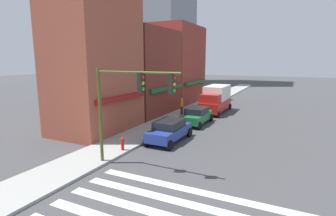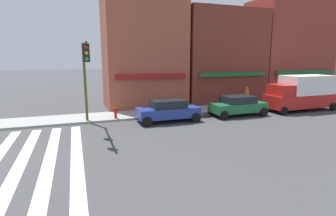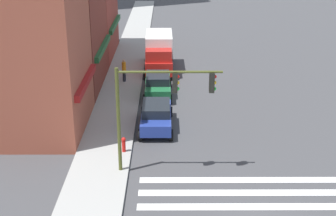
{
  "view_description": "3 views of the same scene",
  "coord_description": "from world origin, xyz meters",
  "px_view_note": "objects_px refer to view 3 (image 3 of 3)",
  "views": [
    {
      "loc": [
        -5.89,
        -3.41,
        5.9
      ],
      "look_at": [
        13.39,
        6.0,
        2.0
      ],
      "focal_mm": 28.0,
      "sensor_mm": 36.0,
      "label": 1
    },
    {
      "loc": [
        4.79,
        -12.61,
        4.53
      ],
      "look_at": [
        10.96,
        4.7,
        1.0
      ],
      "focal_mm": 28.0,
      "sensor_mm": 36.0,
      "label": 2
    },
    {
      "loc": [
        -15.37,
        4.07,
        11.79
      ],
      "look_at": [
        5.46,
        4.0,
        3.5
      ],
      "focal_mm": 50.0,
      "sensor_mm": 36.0,
      "label": 3
    }
  ],
  "objects_px": {
    "traffic_signal": "(158,98)",
    "pedestrian_orange_vest": "(124,70)",
    "fire_hydrant": "(124,144)",
    "box_truck_red": "(159,52)",
    "sedan_blue": "(156,115)",
    "sedan_green": "(158,84)"
  },
  "relations": [
    {
      "from": "sedan_blue",
      "to": "fire_hydrant",
      "type": "bearing_deg",
      "value": 154.07
    },
    {
      "from": "sedan_blue",
      "to": "fire_hydrant",
      "type": "distance_m",
      "value": 3.89
    },
    {
      "from": "sedan_blue",
      "to": "box_truck_red",
      "type": "xyz_separation_m",
      "value": [
        12.25,
        -0.0,
        0.75
      ]
    },
    {
      "from": "box_truck_red",
      "to": "pedestrian_orange_vest",
      "type": "height_order",
      "value": "box_truck_red"
    },
    {
      "from": "traffic_signal",
      "to": "pedestrian_orange_vest",
      "type": "relative_size",
      "value": 3.11
    },
    {
      "from": "traffic_signal",
      "to": "fire_hydrant",
      "type": "height_order",
      "value": "traffic_signal"
    },
    {
      "from": "box_truck_red",
      "to": "fire_hydrant",
      "type": "bearing_deg",
      "value": 173.18
    },
    {
      "from": "traffic_signal",
      "to": "sedan_blue",
      "type": "distance_m",
      "value": 6.36
    },
    {
      "from": "box_truck_red",
      "to": "fire_hydrant",
      "type": "relative_size",
      "value": 7.39
    },
    {
      "from": "box_truck_red",
      "to": "pedestrian_orange_vest",
      "type": "distance_m",
      "value": 4.53
    },
    {
      "from": "sedan_green",
      "to": "pedestrian_orange_vest",
      "type": "xyz_separation_m",
      "value": [
        2.76,
        2.69,
        0.23
      ]
    },
    {
      "from": "fire_hydrant",
      "to": "sedan_green",
      "type": "bearing_deg",
      "value": -10.28
    },
    {
      "from": "traffic_signal",
      "to": "box_truck_red",
      "type": "height_order",
      "value": "traffic_signal"
    },
    {
      "from": "sedan_blue",
      "to": "box_truck_red",
      "type": "height_order",
      "value": "box_truck_red"
    },
    {
      "from": "fire_hydrant",
      "to": "sedan_blue",
      "type": "bearing_deg",
      "value": -25.97
    },
    {
      "from": "traffic_signal",
      "to": "sedan_blue",
      "type": "height_order",
      "value": "traffic_signal"
    },
    {
      "from": "sedan_green",
      "to": "pedestrian_orange_vest",
      "type": "relative_size",
      "value": 2.5
    },
    {
      "from": "traffic_signal",
      "to": "fire_hydrant",
      "type": "distance_m",
      "value": 4.41
    },
    {
      "from": "traffic_signal",
      "to": "fire_hydrant",
      "type": "xyz_separation_m",
      "value": [
        2.01,
        1.93,
        -3.42
      ]
    },
    {
      "from": "fire_hydrant",
      "to": "pedestrian_orange_vest",
      "type": "bearing_deg",
      "value": 4.65
    },
    {
      "from": "traffic_signal",
      "to": "pedestrian_orange_vest",
      "type": "height_order",
      "value": "traffic_signal"
    },
    {
      "from": "sedan_blue",
      "to": "fire_hydrant",
      "type": "height_order",
      "value": "sedan_blue"
    }
  ]
}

